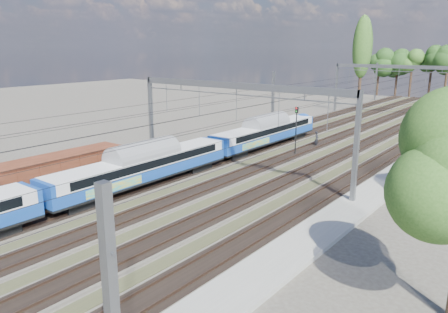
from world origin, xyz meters
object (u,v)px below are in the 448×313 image
Objects in this scene: freight_boxcar at (54,172)px; worker at (317,139)px; emu_train at (140,163)px; signal_near at (296,125)px.

freight_boxcar is 6.35× the size of worker.
freight_boxcar is (-4.50, -5.45, -0.44)m from emu_train.
signal_near is at bearing 76.59° from emu_train.
emu_train is 19.79m from signal_near.
signal_near is at bearing 170.30° from worker.
worker is at bearing 73.15° from freight_boxcar.
signal_near is (4.58, 19.22, 1.11)m from emu_train.
freight_boxcar is 31.41m from worker.
signal_near reaches higher than emu_train.
freight_boxcar is 2.26× the size of signal_near.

